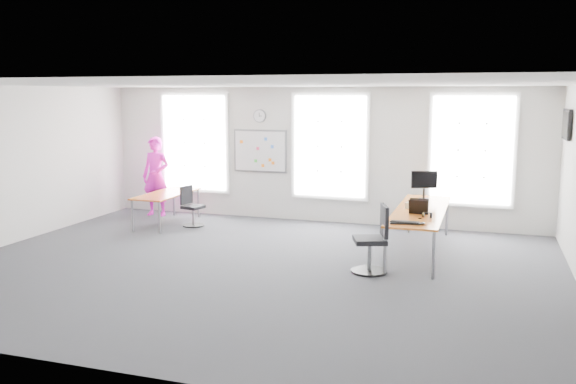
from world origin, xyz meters
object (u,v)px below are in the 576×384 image
(keyboard, at_px, (405,223))
(headphones, at_px, (427,215))
(person, at_px, (156,176))
(chair_right, at_px, (374,243))
(chair_left, at_px, (191,208))
(desk_right, at_px, (420,212))
(monitor, at_px, (424,182))
(desk_left, at_px, (167,196))

(keyboard, xyz_separation_m, headphones, (0.29, 0.58, 0.03))
(person, bearing_deg, headphones, -18.21)
(person, height_order, headphones, person)
(chair_right, xyz_separation_m, headphones, (0.75, 0.76, 0.36))
(chair_left, xyz_separation_m, person, (-1.31, 0.80, 0.55))
(desk_right, bearing_deg, monitor, 92.96)
(keyboard, bearing_deg, desk_left, 147.59)
(keyboard, bearing_deg, headphones, 52.30)
(headphones, bearing_deg, chair_right, -125.10)
(desk_right, xyz_separation_m, monitor, (-0.06, 1.08, 0.39))
(desk_right, height_order, headphones, headphones)
(chair_right, height_order, monitor, monitor)
(keyboard, bearing_deg, monitor, 77.26)
(desk_right, height_order, chair_left, chair_left)
(chair_left, xyz_separation_m, keyboard, (4.87, -2.08, 0.42))
(chair_left, relative_size, monitor, 1.54)
(keyboard, bearing_deg, person, 143.53)
(desk_right, bearing_deg, keyboard, -94.74)
(person, distance_m, monitor, 6.25)
(desk_right, bearing_deg, chair_right, -111.01)
(chair_left, relative_size, headphones, 5.39)
(desk_right, relative_size, desk_left, 1.72)
(desk_left, relative_size, person, 1.02)
(chair_right, distance_m, headphones, 1.13)
(chair_right, bearing_deg, desk_left, -134.17)
(chair_right, height_order, headphones, chair_right)
(monitor, bearing_deg, desk_right, -105.58)
(desk_left, distance_m, headphones, 5.95)
(headphones, bearing_deg, desk_left, 174.73)
(keyboard, distance_m, monitor, 2.41)
(person, xyz_separation_m, monitor, (6.23, -0.50, 0.20))
(desk_right, relative_size, chair_left, 3.75)
(chair_right, bearing_deg, monitor, 148.88)
(desk_left, bearing_deg, chair_left, -0.57)
(desk_left, distance_m, chair_left, 0.65)
(person, relative_size, keyboard, 3.91)
(desk_left, height_order, chair_right, chair_right)
(keyboard, bearing_deg, desk_right, 73.78)
(desk_right, height_order, person, person)
(chair_left, distance_m, keyboard, 5.31)
(chair_left, bearing_deg, keyboard, -100.07)
(desk_right, height_order, keyboard, keyboard)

